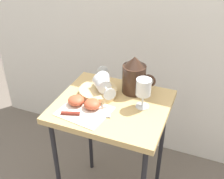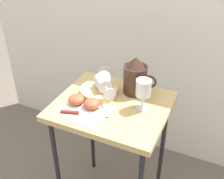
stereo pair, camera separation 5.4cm
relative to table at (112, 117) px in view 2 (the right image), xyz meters
The scene contains 11 objects.
curtain_drape 0.64m from the table, 90.00° to the left, with size 2.40×0.03×1.83m, color silver.
table is the anchor object (origin of this frame).
linen_napkin 0.16m from the table, 131.83° to the right, with size 0.22×0.19×0.00m, color silver.
basket_tray 0.14m from the table, 153.59° to the left, with size 0.19×0.19×0.04m, color tan.
pitcher 0.22m from the table, 66.47° to the left, with size 0.17×0.12×0.20m.
wine_glass_upright 0.23m from the table, 12.13° to the left, with size 0.07×0.07×0.15m.
wine_glass_tipped_near 0.17m from the table, 147.49° to the left, with size 0.15×0.15×0.07m.
wine_glass_tipped_far 0.19m from the table, 136.73° to the left, with size 0.11×0.15×0.07m.
apple_half_left 0.20m from the table, 155.01° to the right, with size 0.08×0.08×0.04m, color #C15133.
apple_half_right 0.14m from the table, 134.79° to the right, with size 0.08×0.08×0.04m, color #C15133.
knife 0.20m from the table, 126.49° to the right, with size 0.22×0.08×0.01m.
Camera 2 is at (0.46, -1.00, 1.50)m, focal length 45.36 mm.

